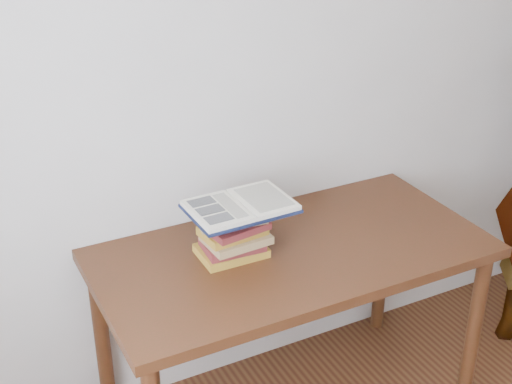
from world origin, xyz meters
TOP-DOWN VIEW (x-y plane):
  - desk at (-0.01, 1.38)m, footprint 1.47×0.73m
  - book_stack at (-0.23, 1.44)m, footprint 0.26×0.22m
  - open_book at (-0.19, 1.44)m, footprint 0.38×0.27m

SIDE VIEW (x-z plane):
  - desk at x=-0.01m, z-range 0.30..1.08m
  - book_stack at x=-0.23m, z-range 0.79..0.96m
  - open_book at x=-0.19m, z-range 0.96..0.99m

